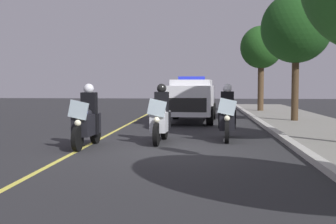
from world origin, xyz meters
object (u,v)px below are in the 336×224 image
police_motorcycle_lead_right (161,119)px  tree_far_back (296,28)px  police_motorcycle_lead_left (87,121)px  police_motorcycle_trailing (227,117)px  tree_behind_suv (261,48)px  police_suv (191,98)px

police_motorcycle_lead_right → tree_far_back: tree_far_back is taller
police_motorcycle_lead_right → tree_far_back: size_ratio=0.38×
police_motorcycle_lead_right → police_motorcycle_lead_left: bearing=-60.1°
police_motorcycle_lead_left → police_motorcycle_trailing: bearing=115.4°
tree_behind_suv → police_motorcycle_lead_left: bearing=-23.4°
police_motorcycle_lead_left → police_motorcycle_trailing: size_ratio=1.00×
police_motorcycle_lead_left → tree_behind_suv: (-15.22, 6.57, 3.19)m
police_motorcycle_lead_left → police_motorcycle_lead_right: 2.18m
police_motorcycle_lead_left → police_motorcycle_lead_right: (-1.09, 1.89, 0.00)m
police_suv → tree_far_back: tree_far_back is taller
tree_far_back → tree_behind_suv: tree_far_back is taller
tree_behind_suv → police_motorcycle_lead_right: bearing=-18.3°
police_suv → tree_behind_suv: tree_behind_suv is taller
tree_far_back → tree_behind_suv: bearing=-175.3°
police_motorcycle_trailing → police_motorcycle_lead_left: bearing=-64.6°
police_motorcycle_lead_left → tree_far_back: tree_far_back is taller
police_motorcycle_trailing → police_motorcycle_lead_right: bearing=-69.3°
police_motorcycle_lead_left → tree_behind_suv: 16.88m
police_motorcycle_lead_left → police_motorcycle_trailing: same height
police_motorcycle_lead_left → tree_behind_suv: tree_behind_suv is taller
police_motorcycle_trailing → tree_far_back: bearing=152.2°
police_motorcycle_lead_right → police_suv: bearing=174.4°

